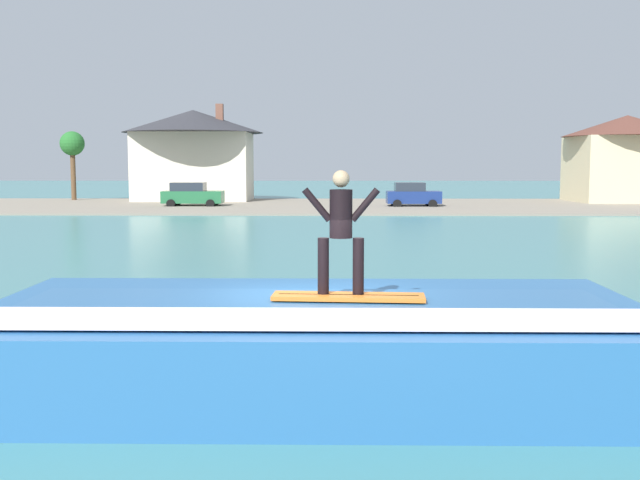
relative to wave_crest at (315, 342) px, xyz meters
name	(u,v)px	position (x,y,z in m)	size (l,w,h in m)	color
ground_plane	(311,380)	(-0.07, 0.29, -0.65)	(260.00, 260.00, 0.00)	teal
wave_crest	(315,342)	(0.00, 0.00, 0.00)	(9.60, 4.75, 1.38)	#296097
surfboard	(348,297)	(0.48, -0.41, 0.76)	(2.17, 0.65, 0.06)	orange
surfer	(341,225)	(0.37, -0.35, 1.76)	(1.09, 0.32, 1.74)	black
shoreline_bank	(327,206)	(-0.07, 45.94, -0.59)	(120.00, 20.36, 0.12)	gray
car_near_shore	(192,195)	(-10.23, 44.71, 0.30)	(4.49, 2.31, 1.86)	#23663D
car_far_shore	(413,195)	(6.29, 44.59, 0.30)	(3.99, 2.27, 1.86)	navy
house_with_chimney	(194,147)	(-11.55, 52.88, 4.03)	(11.97, 11.97, 8.24)	beige
house_gabled_white	(626,154)	(24.68, 51.39, 3.39)	(10.49, 10.49, 7.23)	beige
tree_tall_bare	(72,146)	(-22.11, 53.23, 4.12)	(2.09, 2.09, 6.03)	brown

